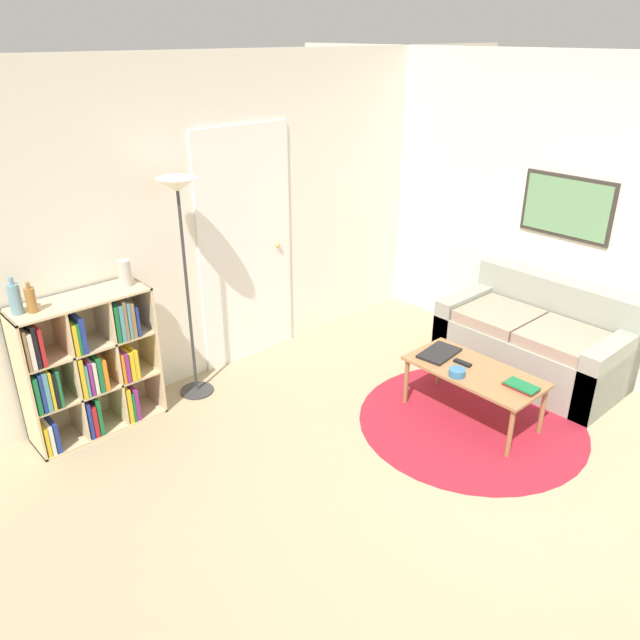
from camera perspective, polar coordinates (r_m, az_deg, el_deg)
ground_plane at (r=4.19m, az=16.14°, el=-16.82°), size 14.00×14.00×0.00m
wall_back at (r=5.31m, az=-8.20°, el=9.02°), size 7.23×0.11×2.60m
wall_right at (r=5.89m, az=17.88°, el=9.81°), size 0.08×5.77×2.60m
rug at (r=4.97m, az=13.66°, el=-9.00°), size 1.71×1.71×0.01m
bookshelf at (r=4.81m, az=-20.63°, el=-4.04°), size 0.95×0.34×1.05m
floor_lamp at (r=4.73m, az=-12.65°, el=8.93°), size 0.29×0.29×1.77m
couch at (r=5.68m, az=19.08°, el=-1.97°), size 0.80×1.50×0.80m
coffee_table at (r=4.84m, az=13.90°, el=-4.90°), size 0.50×1.02×0.42m
laptop at (r=4.98m, az=10.85°, el=-2.99°), size 0.37×0.26×0.02m
bowl at (r=4.70m, az=12.43°, el=-4.70°), size 0.12×0.12×0.05m
book_stack_on_table at (r=4.67m, az=17.90°, el=-5.78°), size 0.14×0.24×0.03m
remote at (r=4.88m, az=12.91°, el=-3.84°), size 0.05×0.14×0.02m
bottle_left at (r=4.47m, az=-26.12°, el=1.77°), size 0.08×0.08×0.25m
bottle_middle at (r=4.46m, az=-24.92°, el=1.69°), size 0.07×0.07×0.21m
vase_on_shelf at (r=4.69m, az=-17.41°, el=4.12°), size 0.09×0.09×0.19m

